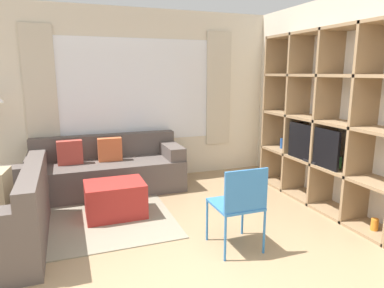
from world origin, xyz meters
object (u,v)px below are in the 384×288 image
at_px(folding_chair, 240,201).
at_px(ottoman, 115,199).
at_px(shelving_unit, 328,122).
at_px(couch_side, 5,217).
at_px(couch_main, 108,170).

bearing_deg(folding_chair, ottoman, -51.11).
distance_m(shelving_unit, couch_side, 3.88).
bearing_deg(ottoman, couch_side, -161.85).
bearing_deg(couch_side, shelving_unit, 87.23).
xyz_separation_m(shelving_unit, ottoman, (-2.65, 0.56, -0.90)).
xyz_separation_m(shelving_unit, folding_chair, (-1.63, -0.71, -0.60)).
distance_m(couch_main, folding_chair, 2.45).
bearing_deg(folding_chair, couch_side, -22.53).
bearing_deg(shelving_unit, couch_side, 177.23).
height_order(couch_main, ottoman, couch_main).
bearing_deg(couch_main, folding_chair, -66.15).
relative_size(ottoman, folding_chair, 0.81).
bearing_deg(folding_chair, shelving_unit, -156.44).
bearing_deg(shelving_unit, couch_main, 149.83).
relative_size(shelving_unit, couch_side, 1.44).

